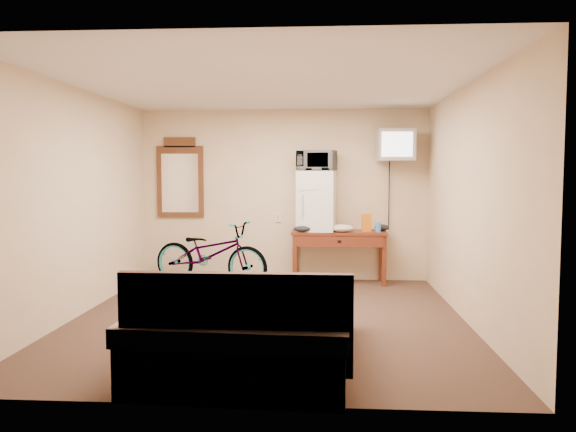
% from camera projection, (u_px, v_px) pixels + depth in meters
% --- Properties ---
extents(room, '(4.60, 4.64, 2.50)m').
position_uv_depth(room, '(268.00, 203.00, 5.99)').
color(room, '#453022').
rests_on(room, ground).
extents(desk, '(1.35, 0.53, 0.75)m').
position_uv_depth(desk, '(339.00, 240.00, 7.97)').
color(desk, '#612715').
rests_on(desk, floor).
extents(mini_fridge, '(0.58, 0.56, 0.86)m').
position_uv_depth(mini_fridge, '(317.00, 201.00, 8.00)').
color(mini_fridge, white).
rests_on(mini_fridge, desk).
extents(microwave, '(0.59, 0.47, 0.29)m').
position_uv_depth(microwave, '(317.00, 161.00, 7.96)').
color(microwave, white).
rests_on(microwave, mini_fridge).
extents(snack_bag, '(0.14, 0.09, 0.25)m').
position_uv_depth(snack_bag, '(366.00, 223.00, 7.90)').
color(snack_bag, orange).
rests_on(snack_bag, desk).
extents(blue_cup, '(0.08, 0.08, 0.14)m').
position_uv_depth(blue_cup, '(378.00, 227.00, 7.87)').
color(blue_cup, '#4087DC').
rests_on(blue_cup, desk).
extents(cloth_cream, '(0.35, 0.27, 0.11)m').
position_uv_depth(cloth_cream, '(342.00, 228.00, 7.86)').
color(cloth_cream, white).
rests_on(cloth_cream, desk).
extents(cloth_dark_a, '(0.25, 0.19, 0.09)m').
position_uv_depth(cloth_dark_a, '(303.00, 229.00, 7.84)').
color(cloth_dark_a, black).
rests_on(cloth_dark_a, desk).
extents(cloth_dark_b, '(0.21, 0.17, 0.09)m').
position_uv_depth(cloth_dark_b, '(382.00, 228.00, 8.03)').
color(cloth_dark_b, black).
rests_on(cloth_dark_b, desk).
extents(crt_television, '(0.52, 0.60, 0.44)m').
position_uv_depth(crt_television, '(395.00, 145.00, 7.85)').
color(crt_television, black).
rests_on(crt_television, room).
extents(wall_mirror, '(0.70, 0.04, 1.18)m').
position_uv_depth(wall_mirror, '(180.00, 179.00, 8.33)').
color(wall_mirror, '#5E2E1B').
rests_on(wall_mirror, room).
extents(bicycle, '(1.83, 1.09, 0.91)m').
position_uv_depth(bicycle, '(211.00, 253.00, 7.82)').
color(bicycle, black).
rests_on(bicycle, floor).
extents(bed, '(1.74, 2.24, 0.90)m').
position_uv_depth(bed, '(252.00, 326.00, 4.70)').
color(bed, '#5E2E1B').
rests_on(bed, floor).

